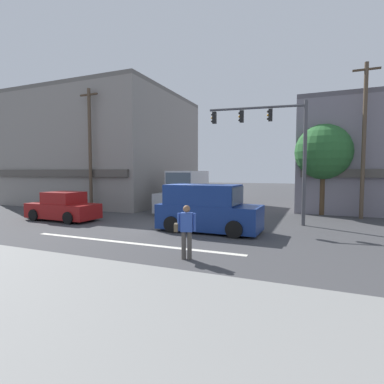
{
  "coord_description": "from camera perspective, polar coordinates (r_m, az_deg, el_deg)",
  "views": [
    {
      "loc": [
        6.48,
        -12.87,
        2.68
      ],
      "look_at": [
        0.29,
        2.0,
        1.6
      ],
      "focal_mm": 28.0,
      "sensor_mm": 36.0,
      "label": 1
    }
  ],
  "objects": [
    {
      "name": "ground_plane",
      "position": [
        14.66,
        -4.08,
        -6.71
      ],
      "size": [
        120.0,
        120.0,
        0.0
      ],
      "primitive_type": "plane",
      "color": "#3D3D3F"
    },
    {
      "name": "lane_marking_stripe",
      "position": [
        11.7,
        -11.9,
        -9.46
      ],
      "size": [
        9.0,
        0.24,
        0.01
      ],
      "primitive_type": "cube",
      "color": "silver",
      "rests_on": "ground"
    },
    {
      "name": "sidewalk_curb",
      "position": [
        8.24,
        -32.77,
        -15.17
      ],
      "size": [
        40.0,
        5.0,
        0.16
      ],
      "primitive_type": "cube",
      "color": "gray",
      "rests_on": "ground"
    },
    {
      "name": "building_left_block",
      "position": [
        28.14,
        -15.79,
        7.6
      ],
      "size": [
        12.99,
        11.6,
        9.2
      ],
      "color": "gray",
      "rests_on": "ground"
    },
    {
      "name": "street_tree",
      "position": [
        20.35,
        23.74,
        6.97
      ],
      "size": [
        3.41,
        3.41,
        5.63
      ],
      "color": "#4C3823",
      "rests_on": "ground"
    },
    {
      "name": "utility_pole_near_left",
      "position": [
        21.31,
        -18.85,
        7.83
      ],
      "size": [
        1.4,
        0.22,
        8.18
      ],
      "color": "brown",
      "rests_on": "ground"
    },
    {
      "name": "utility_pole_far_right",
      "position": [
        19.71,
        29.93,
        8.75
      ],
      "size": [
        1.4,
        0.22,
        8.78
      ],
      "color": "brown",
      "rests_on": "ground"
    },
    {
      "name": "traffic_light_mast",
      "position": [
        15.91,
        16.0,
        9.54
      ],
      "size": [
        4.86,
        0.8,
        6.2
      ],
      "color": "#47474C",
      "rests_on": "ground"
    },
    {
      "name": "box_truck_parked_curbside",
      "position": [
        20.59,
        -1.13,
        -0.14
      ],
      "size": [
        2.3,
        5.63,
        2.75
      ],
      "color": "#999EA3",
      "rests_on": "ground"
    },
    {
      "name": "van_crossing_center",
      "position": [
        13.53,
        2.9,
        -3.28
      ],
      "size": [
        4.64,
        2.13,
        2.11
      ],
      "color": "navy",
      "rests_on": "ground"
    },
    {
      "name": "sedan_approaching_near",
      "position": [
        18.1,
        -23.33,
        -2.73
      ],
      "size": [
        4.14,
        1.96,
        1.58
      ],
      "color": "maroon",
      "rests_on": "ground"
    },
    {
      "name": "pedestrian_foreground_with_bag",
      "position": [
        9.21,
        -1.19,
        -6.98
      ],
      "size": [
        0.69,
        0.37,
        1.67
      ],
      "color": "#4C4742",
      "rests_on": "ground"
    }
  ]
}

